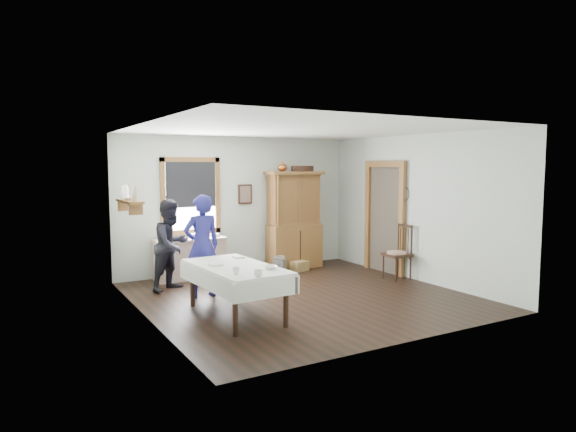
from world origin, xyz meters
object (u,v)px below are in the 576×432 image
(work_counter, at_px, (190,258))
(wicker_basket, at_px, (300,266))
(spindle_chair, at_px, (397,252))
(dining_table, at_px, (236,291))
(pail, at_px, (280,266))
(china_hutch, at_px, (294,220))
(woman_blue, at_px, (202,250))
(figure_dark, at_px, (172,248))

(work_counter, distance_m, wicker_basket, 2.22)
(work_counter, relative_size, spindle_chair, 1.29)
(dining_table, bearing_deg, work_counter, 84.68)
(pail, bearing_deg, spindle_chair, -43.40)
(china_hutch, height_order, spindle_chair, china_hutch)
(spindle_chair, distance_m, woman_blue, 3.68)
(dining_table, height_order, spindle_chair, spindle_chair)
(china_hutch, xyz_separation_m, pail, (-0.56, -0.39, -0.86))
(work_counter, height_order, spindle_chair, spindle_chair)
(work_counter, xyz_separation_m, woman_blue, (-0.28, -1.41, 0.39))
(spindle_chair, height_order, woman_blue, woman_blue)
(figure_dark, bearing_deg, china_hutch, -17.29)
(spindle_chair, bearing_deg, china_hutch, 123.59)
(woman_blue, bearing_deg, figure_dark, -69.66)
(work_counter, height_order, figure_dark, figure_dark)
(spindle_chair, bearing_deg, woman_blue, 175.11)
(china_hutch, height_order, figure_dark, china_hutch)
(work_counter, height_order, dining_table, work_counter)
(woman_blue, height_order, figure_dark, woman_blue)
(china_hutch, xyz_separation_m, woman_blue, (-2.53, -1.35, -0.23))
(pail, bearing_deg, figure_dark, -173.70)
(wicker_basket, xyz_separation_m, figure_dark, (-2.72, -0.25, 0.62))
(wicker_basket, xyz_separation_m, woman_blue, (-2.44, -0.97, 0.67))
(china_hutch, distance_m, figure_dark, 2.90)
(china_hutch, xyz_separation_m, dining_table, (-2.51, -2.62, -0.64))
(wicker_basket, distance_m, woman_blue, 2.71)
(work_counter, xyz_separation_m, china_hutch, (2.26, -0.06, 0.62))
(china_hutch, relative_size, wicker_basket, 6.02)
(china_hutch, relative_size, pail, 6.89)
(dining_table, distance_m, spindle_chair, 3.66)
(work_counter, xyz_separation_m, figure_dark, (-0.56, -0.69, 0.34))
(dining_table, height_order, figure_dark, figure_dark)
(woman_blue, bearing_deg, pail, -155.04)
(work_counter, distance_m, dining_table, 2.69)
(wicker_basket, relative_size, woman_blue, 0.22)
(work_counter, height_order, pail, work_counter)
(wicker_basket, bearing_deg, dining_table, -137.09)
(dining_table, relative_size, figure_dark, 1.26)
(work_counter, relative_size, pail, 4.59)
(spindle_chair, distance_m, wicker_basket, 2.01)
(wicker_basket, bearing_deg, figure_dark, -174.65)
(dining_table, relative_size, pail, 6.22)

